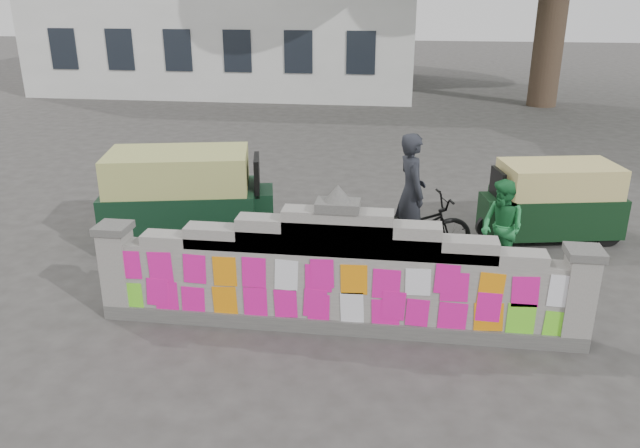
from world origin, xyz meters
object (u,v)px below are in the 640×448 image
object	(u,v)px
cyclist_bike	(409,230)
cyclist_rider	(410,207)
pedestrian	(502,228)
rickshaw_right	(553,200)
rickshaw_left	(185,197)

from	to	relation	value
cyclist_bike	cyclist_rider	world-z (taller)	cyclist_rider
pedestrian	cyclist_bike	bearing A→B (deg)	-133.32
rickshaw_right	rickshaw_left	bearing A→B (deg)	-1.36
cyclist_rider	pedestrian	size ratio (longest dim) A/B	1.26
rickshaw_left	cyclist_rider	bearing A→B (deg)	-16.75
cyclist_bike	rickshaw_right	distance (m)	2.95
cyclist_rider	rickshaw_left	world-z (taller)	cyclist_rider
cyclist_bike	rickshaw_left	bearing A→B (deg)	66.71
cyclist_rider	rickshaw_right	world-z (taller)	cyclist_rider
pedestrian	rickshaw_left	xyz separation A→B (m)	(-5.34, 0.53, 0.10)
pedestrian	rickshaw_right	xyz separation A→B (m)	(1.12, 1.70, -0.05)
rickshaw_left	rickshaw_right	size ratio (longest dim) A/B	1.21
rickshaw_left	rickshaw_right	bearing A→B (deg)	-2.07
cyclist_bike	pedestrian	bearing A→B (deg)	-117.92
pedestrian	cyclist_rider	bearing A→B (deg)	-133.32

